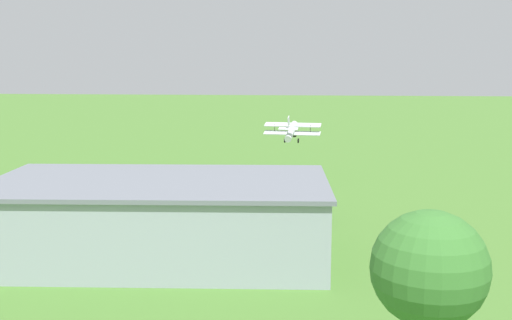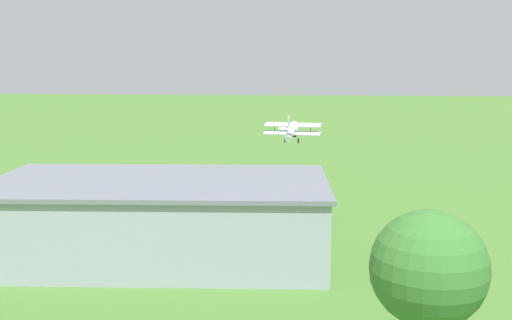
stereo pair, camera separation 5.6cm
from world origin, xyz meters
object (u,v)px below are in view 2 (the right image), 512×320
(car_green, at_px, (63,205))
(person_beside_truck, at_px, (44,212))
(person_watching_takeoff, at_px, (96,209))
(tree_behind_hangar_right, at_px, (429,269))
(biplane, at_px, (292,131))
(person_near_hangar_door, at_px, (130,196))
(person_by_parked_cars, at_px, (124,201))
(hangar, at_px, (160,218))
(car_white, at_px, (6,203))
(car_blue, at_px, (308,209))

(car_green, relative_size, person_beside_truck, 2.76)
(person_watching_takeoff, distance_m, tree_behind_hangar_right, 43.44)
(biplane, bearing_deg, person_near_hangar_door, 44.01)
(biplane, relative_size, person_by_parked_cars, 5.17)
(person_by_parked_cars, height_order, person_near_hangar_door, person_near_hangar_door)
(hangar, height_order, person_by_parked_cars, hangar)
(hangar, xyz_separation_m, person_beside_truck, (14.93, -10.98, -2.50))
(person_by_parked_cars, bearing_deg, biplane, -132.65)
(person_near_hangar_door, xyz_separation_m, tree_behind_hangar_right, (-26.10, 38.91, 5.71))
(car_white, bearing_deg, biplane, -144.21)
(car_green, distance_m, person_beside_truck, 3.12)
(biplane, relative_size, person_near_hangar_door, 4.85)
(car_white, distance_m, tree_behind_hangar_right, 51.98)
(car_blue, xyz_separation_m, tree_behind_hangar_right, (-5.67, 34.45, 5.71))
(person_watching_takeoff, bearing_deg, person_beside_truck, 17.21)
(car_blue, bearing_deg, person_beside_truck, 6.81)
(biplane, bearing_deg, person_beside_truck, 45.29)
(biplane, relative_size, tree_behind_hangar_right, 0.86)
(person_near_hangar_door, distance_m, person_beside_truck, 10.32)
(biplane, height_order, person_watching_takeoff, biplane)
(car_green, height_order, car_white, car_white)
(car_blue, height_order, tree_behind_hangar_right, tree_behind_hangar_right)
(hangar, bearing_deg, tree_behind_hangar_right, 131.71)
(hangar, xyz_separation_m, person_by_parked_cars, (8.07, -16.54, -2.53))
(biplane, xyz_separation_m, car_green, (24.05, 22.20, -5.80))
(car_blue, height_order, person_by_parked_cars, car_blue)
(person_watching_takeoff, relative_size, person_beside_truck, 1.07)
(person_by_parked_cars, distance_m, person_near_hangar_door, 2.15)
(person_near_hangar_door, relative_size, person_beside_truck, 1.03)
(person_by_parked_cars, height_order, tree_behind_hangar_right, tree_behind_hangar_right)
(biplane, xyz_separation_m, person_near_hangar_door, (18.08, 17.47, -5.78))
(hangar, relative_size, tree_behind_hangar_right, 3.04)
(person_watching_takeoff, bearing_deg, person_by_parked_cars, -115.19)
(biplane, distance_m, person_beside_truck, 35.91)
(car_white, height_order, tree_behind_hangar_right, tree_behind_hangar_right)
(car_green, xyz_separation_m, car_white, (6.56, -0.13, 0.07))
(car_white, bearing_deg, person_by_parked_cars, -168.92)
(biplane, height_order, tree_behind_hangar_right, tree_behind_hangar_right)
(car_green, height_order, person_watching_takeoff, person_watching_takeoff)
(car_blue, bearing_deg, biplane, -83.89)
(car_blue, xyz_separation_m, car_white, (32.96, 0.15, 0.04))
(person_by_parked_cars, bearing_deg, person_near_hangar_door, -89.73)
(car_green, relative_size, person_near_hangar_door, 2.69)
(car_blue, xyz_separation_m, person_near_hangar_door, (20.43, -4.46, -0.00))
(person_beside_truck, bearing_deg, car_blue, -173.19)
(hangar, relative_size, car_blue, 6.15)
(hangar, bearing_deg, car_green, -44.83)
(car_green, bearing_deg, car_white, -1.09)
(car_green, xyz_separation_m, person_watching_takeoff, (-4.08, 1.45, 0.06))
(car_white, bearing_deg, car_green, 178.91)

